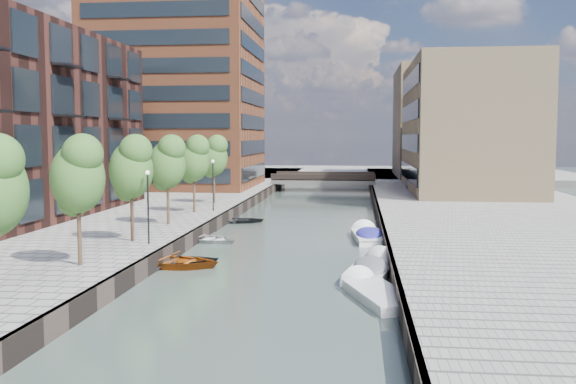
% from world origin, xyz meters
% --- Properties ---
extents(water, '(300.00, 300.00, 0.00)m').
position_xyz_m(water, '(0.00, 40.00, 0.00)').
color(water, '#38473F').
rests_on(water, ground).
extents(quay_right, '(20.00, 140.00, 1.00)m').
position_xyz_m(quay_right, '(16.00, 40.00, 0.50)').
color(quay_right, gray).
rests_on(quay_right, ground).
extents(quay_wall_left, '(0.25, 140.00, 1.00)m').
position_xyz_m(quay_wall_left, '(-6.10, 40.00, 0.50)').
color(quay_wall_left, '#332823').
rests_on(quay_wall_left, ground).
extents(quay_wall_right, '(0.25, 140.00, 1.00)m').
position_xyz_m(quay_wall_right, '(6.10, 40.00, 0.50)').
color(quay_wall_right, '#332823').
rests_on(quay_wall_right, ground).
extents(far_closure, '(80.00, 40.00, 1.00)m').
position_xyz_m(far_closure, '(0.00, 100.00, 0.50)').
color(far_closure, gray).
rests_on(far_closure, ground).
extents(tower, '(18.00, 18.00, 30.00)m').
position_xyz_m(tower, '(-17.00, 65.00, 16.00)').
color(tower, brown).
rests_on(tower, quay_left).
extents(tan_block_near, '(12.00, 25.00, 14.00)m').
position_xyz_m(tan_block_near, '(16.00, 62.00, 8.00)').
color(tan_block_near, tan).
rests_on(tan_block_near, quay_right).
extents(tan_block_far, '(12.00, 20.00, 16.00)m').
position_xyz_m(tan_block_far, '(16.00, 88.00, 9.00)').
color(tan_block_far, tan).
rests_on(tan_block_far, quay_right).
extents(bridge, '(13.00, 6.00, 1.30)m').
position_xyz_m(bridge, '(0.00, 72.00, 1.39)').
color(bridge, gray).
rests_on(bridge, ground).
extents(tree_2, '(2.50, 2.50, 5.95)m').
position_xyz_m(tree_2, '(-8.50, 18.00, 5.31)').
color(tree_2, '#382619').
rests_on(tree_2, quay_left).
extents(tree_3, '(2.50, 2.50, 5.95)m').
position_xyz_m(tree_3, '(-8.50, 25.00, 5.31)').
color(tree_3, '#382619').
rests_on(tree_3, quay_left).
extents(tree_4, '(2.50, 2.50, 5.95)m').
position_xyz_m(tree_4, '(-8.50, 32.00, 5.31)').
color(tree_4, '#382619').
rests_on(tree_4, quay_left).
extents(tree_5, '(2.50, 2.50, 5.95)m').
position_xyz_m(tree_5, '(-8.50, 39.00, 5.31)').
color(tree_5, '#382619').
rests_on(tree_5, quay_left).
extents(tree_6, '(2.50, 2.50, 5.95)m').
position_xyz_m(tree_6, '(-8.50, 46.00, 5.31)').
color(tree_6, '#382619').
rests_on(tree_6, quay_left).
extents(lamp_1, '(0.24, 0.24, 4.12)m').
position_xyz_m(lamp_1, '(-7.20, 24.00, 3.51)').
color(lamp_1, black).
rests_on(lamp_1, quay_left).
extents(lamp_2, '(0.24, 0.24, 4.12)m').
position_xyz_m(lamp_2, '(-7.20, 40.00, 3.51)').
color(lamp_2, black).
rests_on(lamp_2, quay_left).
extents(sloop_1, '(5.21, 4.38, 0.92)m').
position_xyz_m(sloop_1, '(-5.31, 23.16, 0.00)').
color(sloop_1, black).
rests_on(sloop_1, ground).
extents(sloop_2, '(5.42, 4.17, 1.04)m').
position_xyz_m(sloop_2, '(-5.40, 22.78, 0.00)').
color(sloop_2, '#A14911').
rests_on(sloop_2, ground).
extents(sloop_3, '(4.96, 4.38, 0.85)m').
position_xyz_m(sloop_3, '(-5.40, 30.97, 0.00)').
color(sloop_3, silver).
rests_on(sloop_3, ground).
extents(sloop_4, '(4.44, 3.50, 0.83)m').
position_xyz_m(sloop_4, '(-5.21, 40.68, 0.00)').
color(sloop_4, black).
rests_on(sloop_4, ground).
extents(motorboat_2, '(3.49, 5.66, 1.79)m').
position_xyz_m(motorboat_2, '(5.13, 17.38, 0.10)').
color(motorboat_2, silver).
rests_on(motorboat_2, ground).
extents(motorboat_3, '(2.56, 5.85, 1.89)m').
position_xyz_m(motorboat_3, '(5.09, 33.18, 0.23)').
color(motorboat_3, white).
rests_on(motorboat_3, ground).
extents(motorboat_4, '(2.92, 5.78, 1.84)m').
position_xyz_m(motorboat_4, '(5.18, 22.41, 0.22)').
color(motorboat_4, silver).
rests_on(motorboat_4, ground).
extents(car, '(2.85, 3.89, 1.23)m').
position_xyz_m(car, '(10.97, 62.30, 1.62)').
color(car, '#B4B5B9').
rests_on(car, quay_right).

